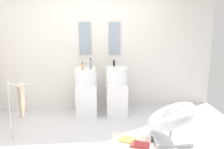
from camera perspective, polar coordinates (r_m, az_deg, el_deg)
The scene contains 16 objects.
ground_plane at distance 3.98m, azimuth -1.44°, elevation -15.64°, with size 4.80×3.60×0.04m, color silver.
rear_partition at distance 5.17m, azimuth -2.85°, elevation 6.55°, with size 4.80×0.10×2.60m, color silver.
pedestal_sink_left at distance 4.84m, azimuth -5.99°, elevation -3.88°, with size 0.42×0.42×1.04m.
pedestal_sink_right at distance 4.87m, azimuth 1.06°, elevation -3.70°, with size 0.42×0.42×1.04m.
vanity_mirror_left at distance 5.07m, azimuth -6.24°, elevation 8.23°, with size 0.22×0.03×0.64m, color #8C9EA8.
vanity_mirror_right at distance 5.10m, azimuth 0.54°, elevation 8.34°, with size 0.22×0.03×0.64m, color #8C9EA8.
lounge_chair at distance 4.00m, azimuth 13.53°, elevation -10.01°, with size 1.03×1.03×0.65m.
towel_rack at distance 4.07m, azimuth -20.44°, elevation -5.85°, with size 0.37×0.22×0.95m.
area_rug at distance 3.98m, azimuth 7.20°, elevation -15.36°, with size 0.93×0.83×0.01m, color white.
magazine_red at distance 3.88m, azimuth 6.57°, elevation -15.79°, with size 0.28×0.18×0.03m, color #B73838.
magazine_charcoal at distance 4.06m, azimuth 9.69°, elevation -14.53°, with size 0.24×0.14×0.03m, color #38383D.
magazine_ochre at distance 4.03m, azimuth 3.58°, elevation -14.66°, with size 0.23×0.20×0.02m, color gold.
coffee_mug at distance 3.99m, azimuth 8.39°, elevation -14.38°, with size 0.07×0.07×0.10m, color white.
soap_bottle_amber at distance 4.57m, azimuth -6.78°, elevation 1.83°, with size 0.04×0.04×0.14m.
soap_bottle_black at distance 4.89m, azimuth 0.45°, elevation 2.63°, with size 0.04×0.04×0.13m.
soap_bottle_grey at distance 4.66m, azimuth -4.92°, elevation 2.44°, with size 0.06×0.06×0.19m.
Camera 1 is at (-0.24, -3.47, 1.91)m, focal length 39.76 mm.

